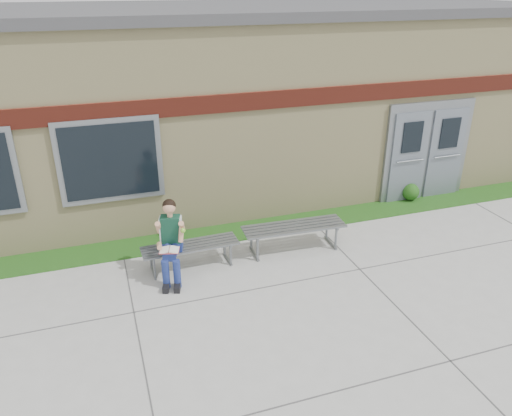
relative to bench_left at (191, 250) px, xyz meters
name	(u,v)px	position (x,y,z in m)	size (l,w,h in m)	color
ground	(321,295)	(1.86, -1.57, -0.35)	(80.00, 80.00, 0.00)	#9E9E99
grass_strip	(268,227)	(1.86, 1.03, -0.34)	(16.00, 0.80, 0.02)	#274713
school_building	(223,95)	(1.86, 4.42, 1.76)	(16.20, 6.22, 4.20)	beige
bench_left	(191,250)	(0.00, 0.00, 0.00)	(1.74, 0.53, 0.45)	slate
bench_right	(294,231)	(2.00, 0.00, 0.05)	(1.98, 0.64, 0.51)	slate
girl	(171,240)	(-0.36, -0.21, 0.38)	(0.56, 0.91, 1.40)	navy
shrub_mid	(172,228)	(-0.13, 1.28, -0.17)	(0.31, 0.31, 0.31)	#274713
shrub_east	(410,192)	(5.49, 1.28, -0.13)	(0.40, 0.40, 0.40)	#274713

